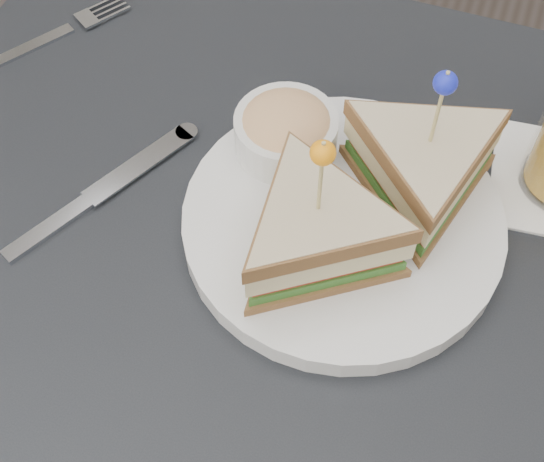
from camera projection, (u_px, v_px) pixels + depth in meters
The scene contains 4 objects.
table at pixel (259, 308), 0.74m from camera, with size 0.80×0.80×0.75m.
plate_meal at pixel (355, 197), 0.66m from camera, with size 0.33×0.33×0.17m.
cutlery_fork at pixel (56, 34), 0.84m from camera, with size 0.13×0.18×0.01m.
cutlery_knife at pixel (97, 195), 0.71m from camera, with size 0.12×0.21×0.01m.
Camera 1 is at (0.13, -0.32, 1.33)m, focal length 50.00 mm.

